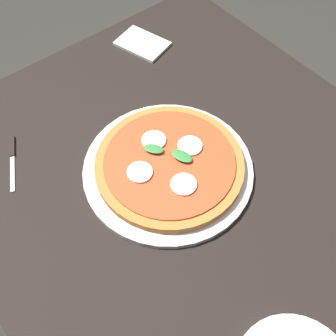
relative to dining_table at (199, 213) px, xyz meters
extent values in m
plane|color=#2D2B28|center=(0.00, 0.00, -0.60)|extent=(6.00, 6.00, 0.00)
cube|color=black|center=(0.00, 0.00, 0.09)|extent=(1.11, 0.90, 0.04)
cube|color=black|center=(0.48, -0.37, -0.27)|extent=(0.07, 0.07, 0.67)
cylinder|color=silver|center=(0.08, 0.03, 0.11)|extent=(0.36, 0.36, 0.01)
cylinder|color=#B27033|center=(0.08, 0.02, 0.13)|extent=(0.31, 0.31, 0.02)
cylinder|color=#CC4723|center=(0.08, 0.02, 0.14)|extent=(0.28, 0.28, 0.00)
cylinder|color=white|center=(0.14, 0.02, 0.14)|extent=(0.05, 0.05, 0.00)
cylinder|color=white|center=(0.09, 0.09, 0.14)|extent=(0.05, 0.05, 0.00)
cylinder|color=white|center=(0.01, 0.04, 0.14)|extent=(0.05, 0.05, 0.00)
cylinder|color=white|center=(0.08, -0.03, 0.14)|extent=(0.05, 0.05, 0.00)
ellipsoid|color=#337F38|center=(0.12, 0.03, 0.15)|extent=(0.05, 0.04, 0.00)
ellipsoid|color=#337F38|center=(0.07, 0.00, 0.15)|extent=(0.05, 0.04, 0.00)
cube|color=white|center=(0.44, -0.17, 0.11)|extent=(0.15, 0.12, 0.01)
cube|color=black|center=(0.34, 0.26, 0.11)|extent=(0.05, 0.03, 0.01)
cube|color=silver|center=(0.28, 0.29, 0.11)|extent=(0.09, 0.05, 0.00)
camera|label=1|loc=(-0.31, 0.34, 0.85)|focal=44.94mm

